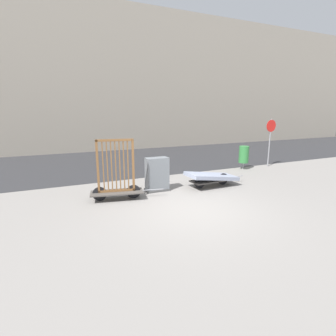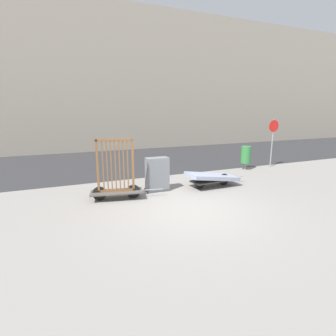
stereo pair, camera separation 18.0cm
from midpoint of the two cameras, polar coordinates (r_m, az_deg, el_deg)
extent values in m
plane|color=gray|center=(7.70, 4.51, -8.91)|extent=(60.00, 60.00, 0.00)
cube|color=#2D2D30|center=(14.94, -10.14, 1.55)|extent=(56.00, 8.06, 0.01)
cube|color=#9E9384|center=(20.68, -14.92, 17.82)|extent=(48.00, 4.00, 9.68)
cube|color=#4C4742|center=(8.56, -11.66, -5.18)|extent=(1.72, 0.91, 0.04)
cylinder|color=black|center=(8.59, -8.09, -5.11)|extent=(0.45, 0.12, 0.45)
cylinder|color=black|center=(8.57, -15.23, -5.47)|extent=(0.45, 0.12, 0.45)
cylinder|color=gray|center=(8.65, -3.88, -4.74)|extent=(0.69, 0.16, 0.03)
cube|color=brown|center=(8.54, -11.68, -4.82)|extent=(1.15, 0.29, 0.07)
cube|color=brown|center=(8.21, -12.18, 5.95)|extent=(1.15, 0.29, 0.07)
cube|color=brown|center=(8.35, -15.65, 0.27)|extent=(0.08, 0.08, 1.68)
cube|color=brown|center=(8.36, -8.20, 0.63)|extent=(0.08, 0.08, 1.68)
cube|color=brown|center=(8.34, -14.54, 0.33)|extent=(0.04, 0.05, 1.61)
cube|color=brown|center=(8.34, -13.67, 0.37)|extent=(0.04, 0.05, 1.61)
cube|color=brown|center=(8.34, -12.80, 0.41)|extent=(0.04, 0.05, 1.61)
cube|color=brown|center=(8.34, -11.92, 0.45)|extent=(0.04, 0.05, 1.61)
cube|color=brown|center=(8.34, -11.05, 0.50)|extent=(0.04, 0.05, 1.61)
cube|color=brown|center=(8.35, -10.18, 0.54)|extent=(0.04, 0.05, 1.61)
cube|color=brown|center=(8.35, -9.31, 0.58)|extent=(0.04, 0.05, 1.61)
cube|color=#4C4742|center=(9.89, 8.99, -2.64)|extent=(1.67, 0.71, 0.04)
cylinder|color=black|center=(10.21, 11.40, -2.37)|extent=(0.45, 0.06, 0.45)
cylinder|color=black|center=(9.60, 6.41, -3.16)|extent=(0.45, 0.06, 0.45)
cylinder|color=gray|center=(10.61, 14.09, -1.83)|extent=(0.70, 0.07, 0.03)
cube|color=#8C93A8|center=(9.85, 9.02, -1.76)|extent=(2.03, 0.97, 0.41)
cube|color=#4C4C4C|center=(9.36, -2.92, -4.69)|extent=(0.85, 0.45, 0.08)
cube|color=slate|center=(9.21, -2.96, -1.39)|extent=(0.79, 0.39, 1.19)
cylinder|color=gray|center=(13.15, 15.65, 0.47)|extent=(0.06, 0.06, 0.32)
cylinder|color=#337F3D|center=(13.05, 15.80, 2.87)|extent=(0.46, 0.46, 0.80)
cylinder|color=gray|center=(14.03, 20.87, 5.11)|extent=(0.06, 0.06, 2.38)
cylinder|color=red|center=(13.95, 21.21, 8.55)|extent=(0.58, 0.02, 0.58)
camera|label=1|loc=(0.09, -90.58, -0.13)|focal=28.00mm
camera|label=2|loc=(0.09, 89.42, 0.13)|focal=28.00mm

